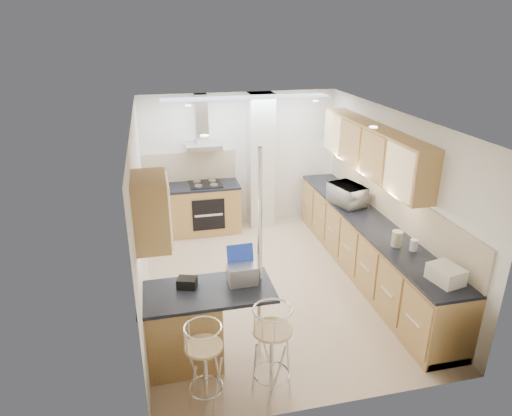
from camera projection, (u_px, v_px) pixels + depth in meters
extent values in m
plane|color=tan|center=(272.00, 284.00, 6.84)|extent=(4.80, 4.80, 0.00)
cube|color=white|center=(240.00, 160.00, 8.53)|extent=(3.60, 0.04, 2.50)
cube|color=white|center=(339.00, 302.00, 4.20)|extent=(3.60, 0.04, 2.50)
cube|color=white|center=(141.00, 218.00, 5.99)|extent=(0.04, 4.80, 2.50)
cube|color=white|center=(390.00, 197.00, 6.74)|extent=(0.04, 4.80, 2.50)
cube|color=white|center=(274.00, 117.00, 5.89)|extent=(3.60, 4.80, 0.02)
cube|color=#A17640|center=(372.00, 149.00, 6.82)|extent=(0.34, 3.00, 0.72)
cube|color=#A17640|center=(151.00, 211.00, 4.57)|extent=(0.34, 0.62, 0.72)
cube|color=beige|center=(389.00, 201.00, 6.76)|extent=(0.03, 4.40, 0.56)
cube|color=beige|center=(189.00, 167.00, 8.35)|extent=(1.70, 0.03, 0.56)
cube|color=silver|center=(261.00, 162.00, 8.42)|extent=(0.45, 0.40, 2.50)
cube|color=silver|center=(203.00, 146.00, 8.02)|extent=(0.62, 0.48, 0.08)
cube|color=silver|center=(201.00, 120.00, 7.98)|extent=(0.22, 0.20, 0.88)
cylinder|color=white|center=(260.00, 259.00, 4.95)|extent=(0.05, 0.05, 2.50)
cube|color=black|center=(209.00, 215.00, 8.14)|extent=(0.58, 0.02, 0.58)
cube|color=black|center=(205.00, 184.00, 8.24)|extent=(0.58, 0.50, 0.02)
cube|color=tan|center=(246.00, 98.00, 7.53)|extent=(2.80, 0.35, 0.02)
cube|color=#A17640|center=(367.00, 247.00, 6.98)|extent=(0.60, 4.40, 0.88)
cube|color=black|center=(369.00, 220.00, 6.81)|extent=(0.63, 4.40, 0.04)
cube|color=#A17640|center=(193.00, 210.00, 8.37)|extent=(1.70, 0.60, 0.88)
cube|color=black|center=(192.00, 187.00, 8.20)|extent=(1.70, 0.63, 0.04)
cube|color=#A17640|center=(208.00, 328.00, 5.13)|extent=(1.35, 0.62, 0.90)
cube|color=black|center=(206.00, 292.00, 4.95)|extent=(1.47, 0.72, 0.04)
imported|color=silver|center=(347.00, 195.00, 7.28)|extent=(0.54, 0.68, 0.33)
cube|color=#9EA0A6|center=(242.00, 274.00, 5.05)|extent=(0.32, 0.25, 0.22)
cube|color=black|center=(187.00, 283.00, 4.98)|extent=(0.24, 0.21, 0.11)
cylinder|color=silver|center=(343.00, 187.00, 7.82)|extent=(0.15, 0.15, 0.20)
cylinder|color=silver|center=(340.00, 185.00, 7.98)|extent=(0.12, 0.12, 0.15)
cylinder|color=#B2AE8E|center=(397.00, 239.00, 5.93)|extent=(0.17, 0.17, 0.21)
cylinder|color=silver|center=(414.00, 245.00, 5.82)|extent=(0.12, 0.12, 0.15)
cube|color=silver|center=(446.00, 274.00, 5.11)|extent=(0.35, 0.41, 0.19)
cylinder|color=silver|center=(155.00, 182.00, 8.01)|extent=(0.16, 0.16, 0.23)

